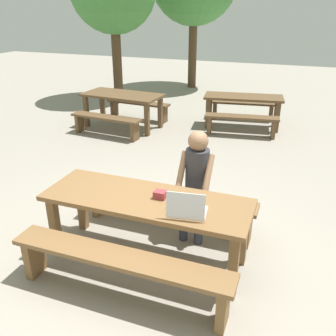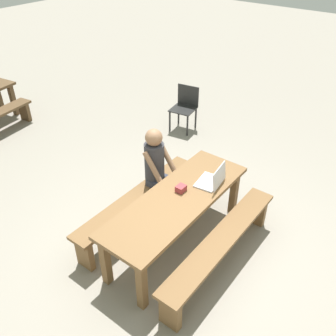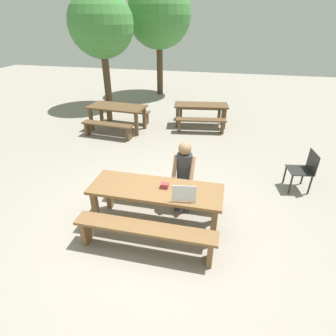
{
  "view_description": "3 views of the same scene",
  "coord_description": "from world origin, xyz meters",
  "px_view_note": "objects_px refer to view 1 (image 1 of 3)",
  "views": [
    {
      "loc": [
        1.35,
        -3.01,
        2.55
      ],
      "look_at": [
        0.15,
        0.25,
        1.0
      ],
      "focal_mm": 39.25,
      "sensor_mm": 36.0,
      "label": 1
    },
    {
      "loc": [
        -2.73,
        -1.96,
        3.51
      ],
      "look_at": [
        0.15,
        0.25,
        1.0
      ],
      "focal_mm": 39.06,
      "sensor_mm": 36.0,
      "label": 2
    },
    {
      "loc": [
        1.0,
        -3.5,
        3.15
      ],
      "look_at": [
        0.15,
        0.25,
        1.0
      ],
      "focal_mm": 28.95,
      "sensor_mm": 36.0,
      "label": 3
    }
  ],
  "objects_px": {
    "picnic_table_front": "(146,207)",
    "small_pouch": "(160,195)",
    "laptop": "(187,209)",
    "person_seated": "(196,177)",
    "picnic_table_rear": "(123,99)",
    "picnic_table_mid": "(243,102)"
  },
  "relations": [
    {
      "from": "person_seated",
      "to": "picnic_table_rear",
      "type": "bearing_deg",
      "value": 127.49
    },
    {
      "from": "picnic_table_front",
      "to": "picnic_table_rear",
      "type": "distance_m",
      "value": 4.76
    },
    {
      "from": "picnic_table_front",
      "to": "small_pouch",
      "type": "relative_size",
      "value": 18.07
    },
    {
      "from": "person_seated",
      "to": "picnic_table_rear",
      "type": "height_order",
      "value": "person_seated"
    },
    {
      "from": "picnic_table_rear",
      "to": "picnic_table_front",
      "type": "bearing_deg",
      "value": -55.47
    },
    {
      "from": "picnic_table_mid",
      "to": "person_seated",
      "type": "bearing_deg",
      "value": -95.46
    },
    {
      "from": "picnic_table_front",
      "to": "small_pouch",
      "type": "height_order",
      "value": "small_pouch"
    },
    {
      "from": "laptop",
      "to": "picnic_table_rear",
      "type": "relative_size",
      "value": 0.22
    },
    {
      "from": "picnic_table_front",
      "to": "laptop",
      "type": "relative_size",
      "value": 5.49
    },
    {
      "from": "picnic_table_front",
      "to": "person_seated",
      "type": "bearing_deg",
      "value": 59.36
    },
    {
      "from": "laptop",
      "to": "picnic_table_mid",
      "type": "bearing_deg",
      "value": -94.05
    },
    {
      "from": "small_pouch",
      "to": "person_seated",
      "type": "height_order",
      "value": "person_seated"
    },
    {
      "from": "laptop",
      "to": "picnic_table_mid",
      "type": "height_order",
      "value": "laptop"
    },
    {
      "from": "picnic_table_mid",
      "to": "picnic_table_rear",
      "type": "bearing_deg",
      "value": -168.08
    },
    {
      "from": "laptop",
      "to": "small_pouch",
      "type": "xyz_separation_m",
      "value": [
        -0.36,
        0.23,
        -0.03
      ]
    },
    {
      "from": "picnic_table_front",
      "to": "picnic_table_rear",
      "type": "bearing_deg",
      "value": 119.73
    },
    {
      "from": "picnic_table_front",
      "to": "person_seated",
      "type": "relative_size",
      "value": 1.65
    },
    {
      "from": "person_seated",
      "to": "small_pouch",
      "type": "bearing_deg",
      "value": -111.56
    },
    {
      "from": "small_pouch",
      "to": "picnic_table_mid",
      "type": "xyz_separation_m",
      "value": [
        0.0,
        5.0,
        -0.2
      ]
    },
    {
      "from": "laptop",
      "to": "small_pouch",
      "type": "height_order",
      "value": "laptop"
    },
    {
      "from": "picnic_table_front",
      "to": "small_pouch",
      "type": "xyz_separation_m",
      "value": [
        0.14,
        0.04,
        0.15
      ]
    },
    {
      "from": "laptop",
      "to": "person_seated",
      "type": "height_order",
      "value": "person_seated"
    }
  ]
}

